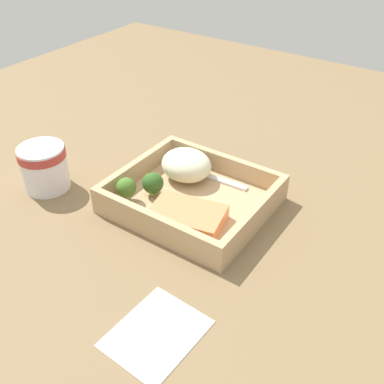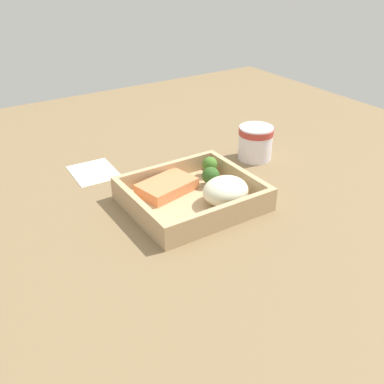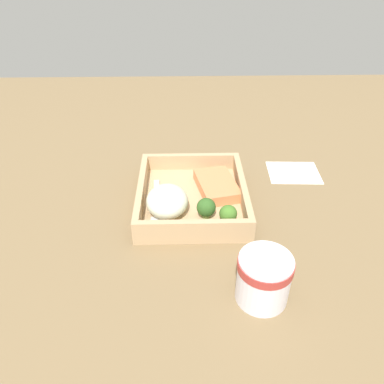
# 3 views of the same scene
# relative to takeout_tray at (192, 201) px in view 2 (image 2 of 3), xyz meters

# --- Properties ---
(ground_plane) EXTENTS (1.60, 1.60, 0.02)m
(ground_plane) POSITION_rel_takeout_tray_xyz_m (0.00, 0.00, -0.02)
(ground_plane) COLOR olive
(takeout_tray) EXTENTS (0.24, 0.21, 0.01)m
(takeout_tray) POSITION_rel_takeout_tray_xyz_m (0.00, 0.00, 0.00)
(takeout_tray) COLOR tan
(takeout_tray) RESTS_ON ground_plane
(tray_rim) EXTENTS (0.24, 0.21, 0.03)m
(tray_rim) POSITION_rel_takeout_tray_xyz_m (0.00, 0.00, 0.02)
(tray_rim) COLOR tan
(tray_rim) RESTS_ON takeout_tray
(salmon_fillet) EXTENTS (0.12, 0.09, 0.02)m
(salmon_fillet) POSITION_rel_takeout_tray_xyz_m (-0.03, 0.05, 0.02)
(salmon_fillet) COLOR #E58351
(salmon_fillet) RESTS_ON takeout_tray
(mashed_potatoes) EXTENTS (0.09, 0.08, 0.05)m
(mashed_potatoes) POSITION_rel_takeout_tray_xyz_m (0.04, -0.05, 0.03)
(mashed_potatoes) COLOR beige
(mashed_potatoes) RESTS_ON takeout_tray
(broccoli_floret_1) EXTENTS (0.03, 0.03, 0.04)m
(broccoli_floret_1) POSITION_rel_takeout_tray_xyz_m (0.09, 0.06, 0.03)
(broccoli_floret_1) COLOR #83A463
(broccoli_floret_1) RESTS_ON takeout_tray
(broccoli_floret_2) EXTENTS (0.04, 0.04, 0.04)m
(broccoli_floret_2) POSITION_rel_takeout_tray_xyz_m (0.06, 0.02, 0.03)
(broccoli_floret_2) COLOR #7F9852
(broccoli_floret_2) RESTS_ON takeout_tray
(fork) EXTENTS (0.16, 0.03, 0.00)m
(fork) POSITION_rel_takeout_tray_xyz_m (0.03, -0.07, 0.01)
(fork) COLOR silver
(fork) RESTS_ON takeout_tray
(paper_cup) EXTENTS (0.08, 0.08, 0.08)m
(paper_cup) POSITION_rel_takeout_tray_xyz_m (0.24, 0.10, 0.04)
(paper_cup) COLOR white
(paper_cup) RESTS_ON ground_plane
(receipt_slip) EXTENTS (0.10, 0.12, 0.00)m
(receipt_slip) POSITION_rel_takeout_tray_xyz_m (-0.11, 0.23, -0.00)
(receipt_slip) COLOR white
(receipt_slip) RESTS_ON ground_plane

